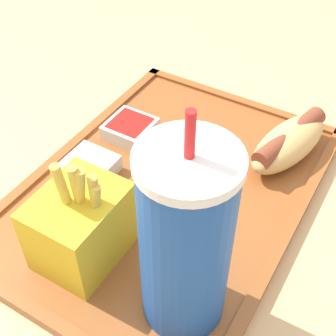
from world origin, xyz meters
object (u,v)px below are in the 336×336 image
object	(u,v)px
hot_dog_far	(289,142)
sauce_cup_mayo	(89,167)
soda_cup	(185,243)
sauce_cup_ketchup	(130,128)
fries_carton	(81,226)

from	to	relation	value
hot_dog_far	sauce_cup_mayo	distance (m)	0.23
hot_dog_far	sauce_cup_mayo	bearing A→B (deg)	-51.85
soda_cup	sauce_cup_mayo	bearing A→B (deg)	-117.55
hot_dog_far	sauce_cup_ketchup	world-z (taller)	hot_dog_far
hot_dog_far	fries_carton	distance (m)	0.26
sauce_cup_ketchup	hot_dog_far	bearing A→B (deg)	108.94
sauce_cup_ketchup	soda_cup	bearing A→B (deg)	45.16
soda_cup	sauce_cup_ketchup	world-z (taller)	soda_cup
fries_carton	soda_cup	bearing A→B (deg)	89.40
sauce_cup_mayo	sauce_cup_ketchup	size ratio (longest dim) A/B	1.00
sauce_cup_mayo	hot_dog_far	bearing A→B (deg)	128.15
fries_carton	sauce_cup_ketchup	world-z (taller)	fries_carton
hot_dog_far	sauce_cup_ketchup	bearing A→B (deg)	-71.06
fries_carton	sauce_cup_mayo	bearing A→B (deg)	-144.43
soda_cup	sauce_cup_ketchup	distance (m)	0.25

